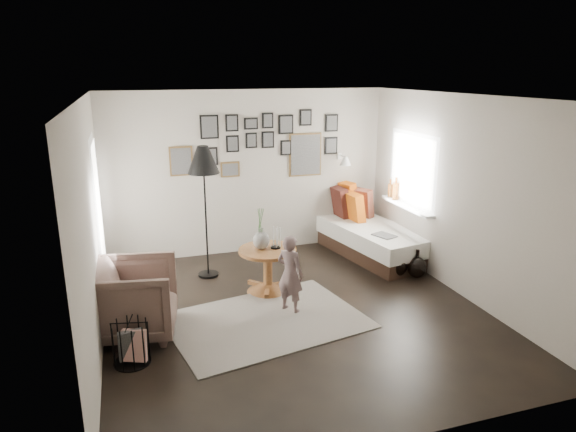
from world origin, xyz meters
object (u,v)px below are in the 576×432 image
object	(u,v)px
pedestal_table	(268,272)
daybed	(367,233)
vase	(261,237)
demijohn_small	(417,267)
child	(290,274)
demijohn_large	(397,265)
floor_lamp	(203,165)
magazine_basket	(131,343)
armchair	(134,299)

from	to	relation	value
pedestal_table	daybed	distance (m)	2.19
vase	demijohn_small	bearing A→B (deg)	-5.38
demijohn_small	child	size ratio (longest dim) A/B	0.43
child	daybed	bearing A→B (deg)	-87.70
demijohn_large	pedestal_table	bearing A→B (deg)	177.87
demijohn_large	floor_lamp	bearing A→B (deg)	161.36
daybed	demijohn_small	xyz separation A→B (m)	(0.21, -1.18, -0.17)
vase	magazine_basket	distance (m)	2.22
magazine_basket	demijohn_small	world-z (taller)	magazine_basket
floor_lamp	magazine_basket	distance (m)	2.75
child	floor_lamp	bearing A→B (deg)	-10.76
daybed	magazine_basket	bearing A→B (deg)	-159.47
pedestal_table	daybed	world-z (taller)	daybed
vase	floor_lamp	bearing A→B (deg)	127.41
pedestal_table	armchair	xyz separation A→B (m)	(-1.73, -0.65, 0.14)
pedestal_table	magazine_basket	xyz separation A→B (m)	(-1.79, -1.27, -0.06)
demijohn_large	vase	bearing A→B (deg)	177.38
demijohn_large	child	distance (m)	1.92
daybed	vase	bearing A→B (deg)	-165.14
demijohn_large	demijohn_small	bearing A→B (deg)	-25.35
armchair	vase	bearing A→B (deg)	-58.46
magazine_basket	demijohn_small	bearing A→B (deg)	15.29
demijohn_small	child	world-z (taller)	child
pedestal_table	demijohn_large	distance (m)	1.91
child	pedestal_table	bearing A→B (deg)	-29.97
pedestal_table	demijohn_small	world-z (taller)	pedestal_table
armchair	floor_lamp	xyz separation A→B (m)	(1.06, 1.45, 1.21)
daybed	demijohn_large	xyz separation A→B (m)	(-0.05, -1.06, -0.15)
demijohn_small	child	bearing A→B (deg)	-167.52
magazine_basket	demijohn_large	size ratio (longest dim) A/B	0.97
vase	armchair	xyz separation A→B (m)	(-1.65, -0.67, -0.35)
daybed	child	world-z (taller)	daybed
pedestal_table	child	distance (m)	0.69
pedestal_table	daybed	xyz separation A→B (m)	(1.95, 0.99, 0.05)
vase	daybed	size ratio (longest dim) A/B	0.24
pedestal_table	demijohn_small	distance (m)	2.17
vase	demijohn_large	distance (m)	2.08
pedestal_table	magazine_basket	size ratio (longest dim) A/B	1.72
vase	floor_lamp	xyz separation A→B (m)	(-0.60, 0.78, 0.86)
demijohn_large	armchair	bearing A→B (deg)	-171.00
floor_lamp	demijohn_small	xyz separation A→B (m)	(2.84, -0.99, -1.47)
floor_lamp	demijohn_large	size ratio (longest dim) A/B	4.10
pedestal_table	demijohn_small	bearing A→B (deg)	-5.05
daybed	demijohn_large	size ratio (longest dim) A/B	5.01
pedestal_table	child	world-z (taller)	child
vase	floor_lamp	size ratio (longest dim) A/B	0.29
vase	floor_lamp	world-z (taller)	floor_lamp
magazine_basket	child	size ratio (longest dim) A/B	0.45
vase	floor_lamp	distance (m)	1.30
magazine_basket	demijohn_small	xyz separation A→B (m)	(3.96, 1.08, -0.06)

